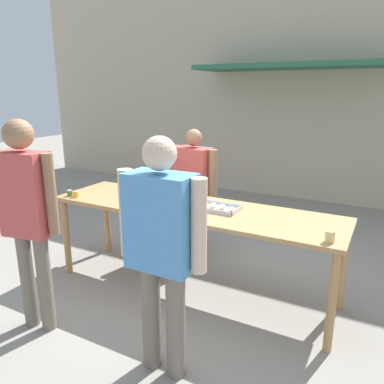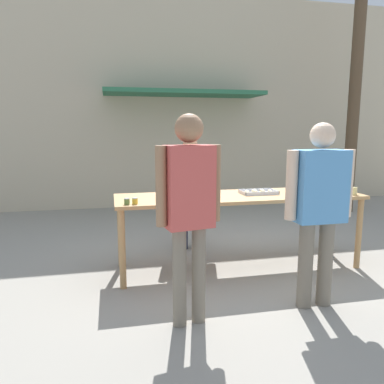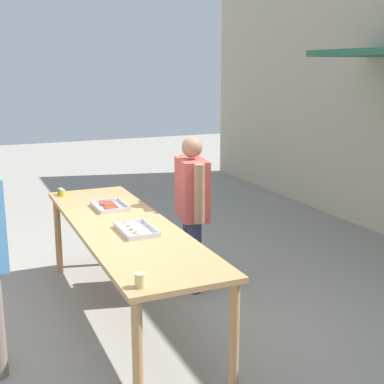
{
  "view_description": "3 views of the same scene",
  "coord_description": "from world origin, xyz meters",
  "px_view_note": "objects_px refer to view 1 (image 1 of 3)",
  "views": [
    {
      "loc": [
        1.67,
        -3.11,
        2.02
      ],
      "look_at": [
        0.0,
        0.0,
        1.06
      ],
      "focal_mm": 35.0,
      "sensor_mm": 36.0,
      "label": 1
    },
    {
      "loc": [
        -1.5,
        -4.19,
        1.69
      ],
      "look_at": [
        -0.58,
        0.04,
        0.96
      ],
      "focal_mm": 35.0,
      "sensor_mm": 36.0,
      "label": 2
    },
    {
      "loc": [
        4.3,
        -1.23,
        2.24
      ],
      "look_at": [
        -0.43,
        0.84,
        1.02
      ],
      "focal_mm": 50.0,
      "sensor_mm": 36.0,
      "label": 3
    }
  ],
  "objects_px": {
    "beer_cup": "(330,236)",
    "person_server_behind_table": "(194,182)",
    "condiment_jar_mustard": "(70,193)",
    "condiment_jar_ketchup": "(76,194)",
    "food_tray_sausages": "(146,197)",
    "food_tray_buns": "(217,208)",
    "person_customer_holding_hotdog": "(27,208)",
    "person_customer_with_cup": "(161,241)"
  },
  "relations": [
    {
      "from": "beer_cup",
      "to": "condiment_jar_mustard",
      "type": "bearing_deg",
      "value": -179.84
    },
    {
      "from": "condiment_jar_ketchup",
      "to": "person_customer_with_cup",
      "type": "distance_m",
      "value": 1.84
    },
    {
      "from": "beer_cup",
      "to": "person_customer_with_cup",
      "type": "bearing_deg",
      "value": -139.17
    },
    {
      "from": "beer_cup",
      "to": "person_customer_with_cup",
      "type": "relative_size",
      "value": 0.05
    },
    {
      "from": "food_tray_buns",
      "to": "condiment_jar_mustard",
      "type": "height_order",
      "value": "condiment_jar_mustard"
    },
    {
      "from": "beer_cup",
      "to": "person_customer_holding_hotdog",
      "type": "xyz_separation_m",
      "value": [
        -2.21,
        -0.91,
        0.14
      ]
    },
    {
      "from": "condiment_jar_ketchup",
      "to": "person_customer_holding_hotdog",
      "type": "height_order",
      "value": "person_customer_holding_hotdog"
    },
    {
      "from": "food_tray_sausages",
      "to": "food_tray_buns",
      "type": "height_order",
      "value": "food_tray_buns"
    },
    {
      "from": "person_customer_with_cup",
      "to": "person_server_behind_table",
      "type": "bearing_deg",
      "value": -68.41
    },
    {
      "from": "food_tray_buns",
      "to": "person_customer_with_cup",
      "type": "distance_m",
      "value": 1.17
    },
    {
      "from": "condiment_jar_mustard",
      "to": "beer_cup",
      "type": "distance_m",
      "value": 2.69
    },
    {
      "from": "beer_cup",
      "to": "person_server_behind_table",
      "type": "xyz_separation_m",
      "value": [
        -1.77,
        1.12,
        -0.03
      ]
    },
    {
      "from": "condiment_jar_ketchup",
      "to": "condiment_jar_mustard",
      "type": "bearing_deg",
      "value": -177.11
    },
    {
      "from": "food_tray_sausages",
      "to": "person_server_behind_table",
      "type": "bearing_deg",
      "value": 79.52
    },
    {
      "from": "condiment_jar_mustard",
      "to": "condiment_jar_ketchup",
      "type": "height_order",
      "value": "same"
    },
    {
      "from": "condiment_jar_ketchup",
      "to": "person_server_behind_table",
      "type": "height_order",
      "value": "person_server_behind_table"
    },
    {
      "from": "condiment_jar_ketchup",
      "to": "beer_cup",
      "type": "xyz_separation_m",
      "value": [
        2.61,
        0.0,
        0.01
      ]
    },
    {
      "from": "person_server_behind_table",
      "to": "person_customer_with_cup",
      "type": "relative_size",
      "value": 0.9
    },
    {
      "from": "beer_cup",
      "to": "food_tray_buns",
      "type": "bearing_deg",
      "value": 163.37
    },
    {
      "from": "condiment_jar_mustard",
      "to": "person_customer_holding_hotdog",
      "type": "xyz_separation_m",
      "value": [
        0.48,
        -0.9,
        0.16
      ]
    },
    {
      "from": "person_customer_holding_hotdog",
      "to": "food_tray_buns",
      "type": "bearing_deg",
      "value": -142.89
    },
    {
      "from": "food_tray_buns",
      "to": "person_customer_with_cup",
      "type": "bearing_deg",
      "value": -84.13
    },
    {
      "from": "beer_cup",
      "to": "person_customer_holding_hotdog",
      "type": "relative_size",
      "value": 0.05
    },
    {
      "from": "beer_cup",
      "to": "person_server_behind_table",
      "type": "relative_size",
      "value": 0.06
    },
    {
      "from": "condiment_jar_ketchup",
      "to": "person_server_behind_table",
      "type": "relative_size",
      "value": 0.04
    },
    {
      "from": "food_tray_buns",
      "to": "condiment_jar_ketchup",
      "type": "xyz_separation_m",
      "value": [
        -1.52,
        -0.33,
        0.02
      ]
    },
    {
      "from": "beer_cup",
      "to": "food_tray_sausages",
      "type": "bearing_deg",
      "value": 170.4
    },
    {
      "from": "condiment_jar_ketchup",
      "to": "beer_cup",
      "type": "bearing_deg",
      "value": 0.07
    },
    {
      "from": "food_tray_buns",
      "to": "beer_cup",
      "type": "xyz_separation_m",
      "value": [
        1.09,
        -0.33,
        0.03
      ]
    },
    {
      "from": "beer_cup",
      "to": "person_customer_holding_hotdog",
      "type": "height_order",
      "value": "person_customer_holding_hotdog"
    },
    {
      "from": "food_tray_sausages",
      "to": "condiment_jar_mustard",
      "type": "bearing_deg",
      "value": -156.75
    },
    {
      "from": "food_tray_sausages",
      "to": "condiment_jar_mustard",
      "type": "xyz_separation_m",
      "value": [
        -0.77,
        -0.33,
        0.02
      ]
    },
    {
      "from": "food_tray_buns",
      "to": "person_customer_holding_hotdog",
      "type": "xyz_separation_m",
      "value": [
        -1.12,
        -1.24,
        0.17
      ]
    },
    {
      "from": "food_tray_sausages",
      "to": "beer_cup",
      "type": "xyz_separation_m",
      "value": [
        1.92,
        -0.32,
        0.03
      ]
    },
    {
      "from": "person_server_behind_table",
      "to": "food_tray_buns",
      "type": "bearing_deg",
      "value": -40.15
    },
    {
      "from": "person_customer_holding_hotdog",
      "to": "person_customer_with_cup",
      "type": "xyz_separation_m",
      "value": [
        1.24,
        0.07,
        -0.06
      ]
    },
    {
      "from": "food_tray_sausages",
      "to": "condiment_jar_ketchup",
      "type": "relative_size",
      "value": 5.9
    },
    {
      "from": "condiment_jar_mustard",
      "to": "condiment_jar_ketchup",
      "type": "bearing_deg",
      "value": 2.89
    },
    {
      "from": "food_tray_buns",
      "to": "food_tray_sausages",
      "type": "bearing_deg",
      "value": -179.92
    },
    {
      "from": "food_tray_buns",
      "to": "person_server_behind_table",
      "type": "height_order",
      "value": "person_server_behind_table"
    },
    {
      "from": "beer_cup",
      "to": "person_server_behind_table",
      "type": "distance_m",
      "value": 2.1
    },
    {
      "from": "condiment_jar_ketchup",
      "to": "person_customer_holding_hotdog",
      "type": "relative_size",
      "value": 0.04
    }
  ]
}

